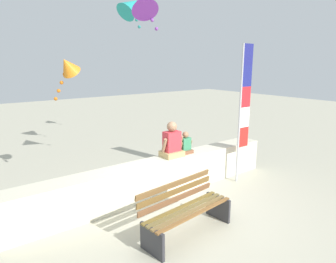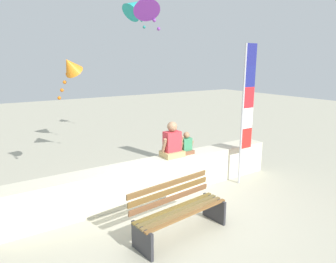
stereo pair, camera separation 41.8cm
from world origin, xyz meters
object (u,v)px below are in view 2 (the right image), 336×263
park_bench (178,210)px  kite_purple (145,3)px  flag_banner (246,105)px  kite_orange (70,66)px  person_child (186,145)px  person_adult (172,143)px  kite_teal (137,7)px

park_bench → kite_purple: 4.49m
flag_banner → kite_orange: flag_banner is taller
park_bench → flag_banner: 3.17m
person_child → kite_purple: 3.31m
park_bench → kite_orange: size_ratio=1.74×
person_adult → flag_banner: flag_banner is taller
person_adult → person_child: 0.41m
park_bench → flag_banner: flag_banner is taller
kite_teal → kite_orange: bearing=-156.6°
kite_purple → kite_teal: size_ratio=0.99×
person_adult → kite_purple: size_ratio=0.84×
park_bench → person_child: bearing=50.1°
person_adult → kite_teal: bearing=81.4°
flag_banner → kite_teal: (-1.35, 2.82, 2.42)m
person_adult → flag_banner: size_ratio=0.24×
park_bench → person_adult: bearing=59.6°
park_bench → kite_orange: 3.85m
park_bench → kite_orange: (-0.85, 2.90, 2.37)m
person_adult → person_child: (0.40, 0.00, -0.11)m
kite_purple → kite_teal: 1.53m
kite_orange → kite_teal: bearing=23.4°
park_bench → kite_purple: kite_purple is taller
flag_banner → kite_orange: bearing=151.3°
person_child → kite_teal: bearing=91.4°
park_bench → person_child: (1.32, 1.58, 0.58)m
kite_teal → flag_banner: bearing=-64.4°
flag_banner → kite_purple: size_ratio=3.43×
flag_banner → kite_orange: (-3.47, 1.90, 0.89)m
park_bench → kite_teal: bearing=71.7°
kite_teal → person_child: bearing=-88.6°
flag_banner → kite_teal: bearing=115.6°
person_adult → kite_teal: (0.34, 2.25, 3.21)m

